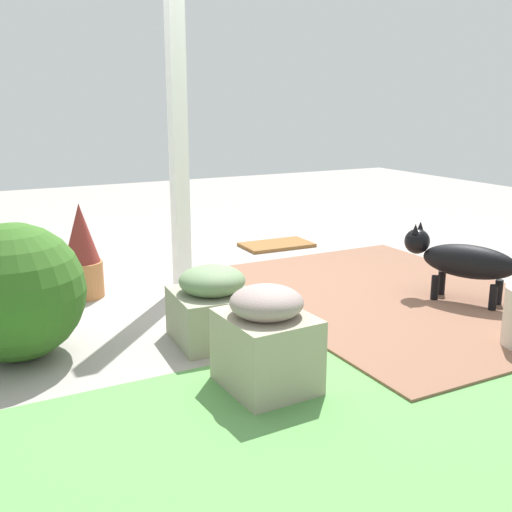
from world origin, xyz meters
TOP-DOWN VIEW (x-y plane):
  - ground_plane at (0.00, 0.00)m, footprint 12.00×12.00m
  - brick_path at (-0.82, 0.57)m, footprint 1.80×2.40m
  - porch_pillar at (0.37, -0.23)m, footprint 0.10×0.10m
  - stone_planter_mid at (0.55, 0.70)m, footprint 0.44×0.47m
  - stone_planter_far at (0.56, 1.33)m, footprint 0.39×0.44m
  - round_shrub at (1.52, 0.44)m, footprint 0.70×0.70m
  - terracotta_pot_spiky at (1.01, -0.41)m, footprint 0.26×0.26m
  - dog at (-1.13, 0.85)m, footprint 0.47×0.70m
  - doormat at (-0.86, -1.08)m, footprint 0.64×0.38m

SIDE VIEW (x-z plane):
  - ground_plane at x=0.00m, z-range 0.00..0.00m
  - brick_path at x=-0.82m, z-range 0.00..0.02m
  - doormat at x=-0.86m, z-range 0.00..0.03m
  - stone_planter_mid at x=0.55m, z-range -0.01..0.41m
  - stone_planter_far at x=0.56m, z-range -0.01..0.47m
  - dog at x=-1.13m, z-range 0.04..0.54m
  - terracotta_pot_spiky at x=1.01m, z-range -0.02..0.62m
  - round_shrub at x=1.52m, z-range 0.00..0.70m
  - porch_pillar at x=0.37m, z-range 0.00..2.15m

